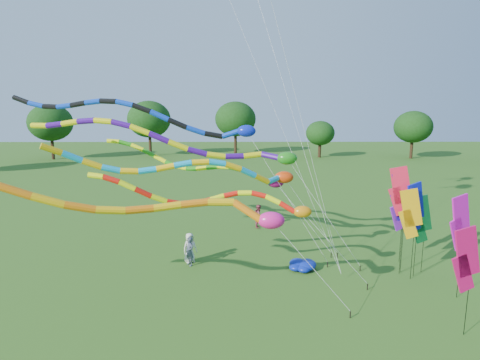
{
  "coord_description": "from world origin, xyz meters",
  "views": [
    {
      "loc": [
        -2.54,
        -14.19,
        8.31
      ],
      "look_at": [
        -2.4,
        4.76,
        4.8
      ],
      "focal_mm": 30.0,
      "sensor_mm": 36.0,
      "label": 1
    }
  ],
  "objects_px": {
    "tube_kite_red": "(228,200)",
    "person_b": "(190,251)",
    "person_a": "(190,248)",
    "tube_kite_orange": "(122,201)",
    "blue_nylon_heap": "(301,264)",
    "person_c": "(259,216)"
  },
  "relations": [
    {
      "from": "tube_kite_red",
      "to": "person_b",
      "type": "xyz_separation_m",
      "value": [
        -2.12,
        3.02,
        -3.48
      ]
    },
    {
      "from": "person_a",
      "to": "person_b",
      "type": "xyz_separation_m",
      "value": [
        0.03,
        -0.43,
        -0.04
      ]
    },
    {
      "from": "tube_kite_orange",
      "to": "person_b",
      "type": "height_order",
      "value": "tube_kite_orange"
    },
    {
      "from": "tube_kite_red",
      "to": "blue_nylon_heap",
      "type": "xyz_separation_m",
      "value": [
        3.68,
        2.57,
        -4.01
      ]
    },
    {
      "from": "person_a",
      "to": "person_c",
      "type": "xyz_separation_m",
      "value": [
        4.04,
        6.32,
        -0.01
      ]
    },
    {
      "from": "tube_kite_orange",
      "to": "person_a",
      "type": "distance_m",
      "value": 7.94
    },
    {
      "from": "person_c",
      "to": "person_b",
      "type": "bearing_deg",
      "value": 153.0
    },
    {
      "from": "tube_kite_orange",
      "to": "person_c",
      "type": "distance_m",
      "value": 14.68
    },
    {
      "from": "blue_nylon_heap",
      "to": "person_b",
      "type": "height_order",
      "value": "person_b"
    },
    {
      "from": "person_a",
      "to": "person_b",
      "type": "bearing_deg",
      "value": -121.44
    },
    {
      "from": "blue_nylon_heap",
      "to": "person_a",
      "type": "bearing_deg",
      "value": 171.39
    },
    {
      "from": "tube_kite_orange",
      "to": "tube_kite_red",
      "type": "bearing_deg",
      "value": 35.33
    },
    {
      "from": "tube_kite_red",
      "to": "tube_kite_orange",
      "type": "distance_m",
      "value": 4.92
    },
    {
      "from": "blue_nylon_heap",
      "to": "person_a",
      "type": "relative_size",
      "value": 0.98
    },
    {
      "from": "tube_kite_red",
      "to": "blue_nylon_heap",
      "type": "relative_size",
      "value": 7.48
    },
    {
      "from": "person_b",
      "to": "person_a",
      "type": "bearing_deg",
      "value": 148.28
    },
    {
      "from": "tube_kite_orange",
      "to": "person_b",
      "type": "relative_size",
      "value": 11.11
    },
    {
      "from": "blue_nylon_heap",
      "to": "person_b",
      "type": "bearing_deg",
      "value": 175.55
    },
    {
      "from": "tube_kite_red",
      "to": "blue_nylon_heap",
      "type": "distance_m",
      "value": 6.02
    },
    {
      "from": "person_b",
      "to": "tube_kite_red",
      "type": "bearing_deg",
      "value": -1.22
    },
    {
      "from": "tube_kite_red",
      "to": "blue_nylon_heap",
      "type": "height_order",
      "value": "tube_kite_red"
    },
    {
      "from": "tube_kite_orange",
      "to": "person_b",
      "type": "xyz_separation_m",
      "value": [
        1.6,
        6.15,
        -4.21
      ]
    }
  ]
}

